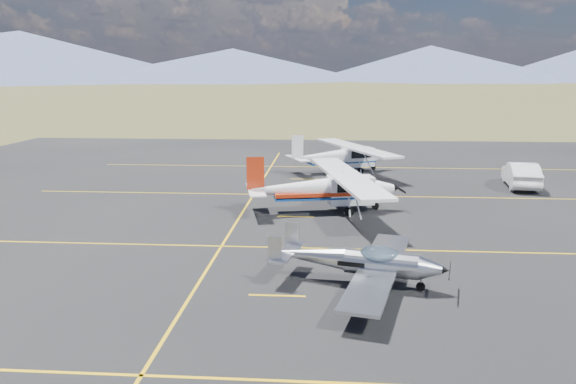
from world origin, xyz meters
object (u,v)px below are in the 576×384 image
(aircraft_low_wing, at_px, (362,262))
(sedan, at_px, (521,175))
(aircraft_plain, at_px, (342,155))
(aircraft_cessna, at_px, (325,187))

(aircraft_low_wing, xyz_separation_m, sedan, (11.78, 18.78, -0.02))
(aircraft_plain, bearing_deg, sedan, -46.16)
(aircraft_cessna, bearing_deg, aircraft_plain, 72.56)
(aircraft_plain, distance_m, sedan, 13.01)
(aircraft_cessna, distance_m, sedan, 15.37)
(aircraft_cessna, distance_m, aircraft_plain, 12.88)
(aircraft_low_wing, bearing_deg, aircraft_plain, 104.12)
(aircraft_low_wing, xyz_separation_m, aircraft_plain, (-0.22, 23.79, 0.45))
(sedan, bearing_deg, aircraft_plain, -14.50)
(aircraft_cessna, height_order, aircraft_plain, aircraft_cessna)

